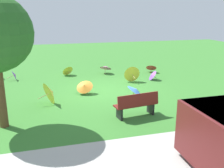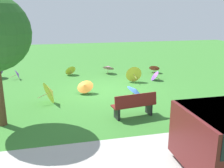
% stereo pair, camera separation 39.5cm
% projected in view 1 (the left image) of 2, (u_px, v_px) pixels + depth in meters
% --- Properties ---
extents(ground, '(40.00, 40.00, 0.00)m').
position_uv_depth(ground, '(107.00, 91.00, 12.16)').
color(ground, '#387A2D').
extents(park_bench, '(1.65, 0.70, 0.90)m').
position_uv_depth(park_bench, '(137.00, 105.00, 9.03)').
color(park_bench, maroon).
rests_on(park_bench, ground).
extents(parasol_blue_0, '(0.87, 0.91, 0.73)m').
position_uv_depth(parasol_blue_0, '(136.00, 90.00, 10.71)').
color(parasol_blue_0, tan).
rests_on(parasol_blue_0, ground).
extents(parasol_purple_0, '(0.61, 0.67, 0.55)m').
position_uv_depth(parasol_purple_0, '(152.00, 75.00, 14.10)').
color(parasol_purple_0, tan).
rests_on(parasol_purple_0, ground).
extents(parasol_red_0, '(0.85, 0.83, 0.60)m').
position_uv_depth(parasol_red_0, '(151.00, 67.00, 15.90)').
color(parasol_red_0, tan).
rests_on(parasol_red_0, ground).
extents(parasol_pink_1, '(0.97, 0.97, 0.62)m').
position_uv_depth(parasol_pink_1, '(106.00, 67.00, 15.54)').
color(parasol_pink_1, tan).
rests_on(parasol_pink_1, ground).
extents(parasol_orange_0, '(1.00, 0.97, 0.66)m').
position_uv_depth(parasol_orange_0, '(84.00, 86.00, 11.59)').
color(parasol_orange_0, tan).
rests_on(parasol_orange_0, ground).
extents(parasol_yellow_0, '(0.88, 0.83, 0.89)m').
position_uv_depth(parasol_yellow_0, '(131.00, 73.00, 13.75)').
color(parasol_yellow_0, tan).
rests_on(parasol_yellow_0, ground).
extents(parasol_yellow_1, '(0.90, 1.03, 0.95)m').
position_uv_depth(parasol_yellow_1, '(51.00, 93.00, 10.35)').
color(parasol_yellow_1, tan).
rests_on(parasol_yellow_1, ground).
extents(parasol_purple_1, '(0.63, 0.65, 0.60)m').
position_uv_depth(parasol_purple_1, '(15.00, 75.00, 14.03)').
color(parasol_purple_1, tan).
rests_on(parasol_purple_1, ground).
extents(parasol_yellow_2, '(0.79, 0.70, 0.63)m').
position_uv_depth(parasol_yellow_2, '(67.00, 70.00, 15.12)').
color(parasol_yellow_2, tan).
rests_on(parasol_yellow_2, ground).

